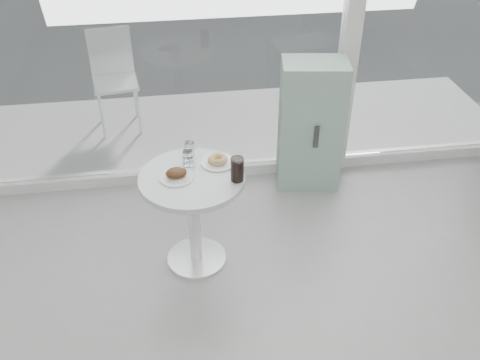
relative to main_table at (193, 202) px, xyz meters
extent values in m
cube|color=white|center=(0.50, 1.10, -0.50)|extent=(5.00, 0.12, 0.10)
cube|color=white|center=(1.40, 1.10, 0.95)|extent=(0.14, 0.14, 3.00)
cube|color=white|center=(-0.27, 1.10, 0.85)|extent=(3.21, 0.02, 2.60)
cube|color=white|center=(2.17, 1.10, 0.85)|extent=(1.41, 0.02, 2.60)
cylinder|color=white|center=(0.00, 0.00, -0.54)|extent=(0.44, 0.44, 0.03)
cylinder|color=white|center=(0.00, 0.00, -0.18)|extent=(0.09, 0.09, 0.70)
cylinder|color=white|center=(0.00, 0.00, 0.20)|extent=(0.72, 0.72, 0.04)
cube|color=beige|center=(0.50, 1.90, -0.53)|extent=(5.60, 1.60, 0.05)
cube|color=#82A694|center=(1.06, 0.88, 0.02)|extent=(0.58, 0.43, 1.15)
cube|color=#333333|center=(1.06, 0.69, 0.02)|extent=(0.04, 0.03, 0.20)
cylinder|color=white|center=(-0.78, 1.85, -0.26)|extent=(0.03, 0.03, 0.48)
cylinder|color=white|center=(-0.42, 1.89, -0.26)|extent=(0.03, 0.03, 0.48)
cylinder|color=white|center=(-0.82, 2.20, -0.26)|extent=(0.03, 0.03, 0.48)
cylinder|color=white|center=(-0.47, 2.25, -0.26)|extent=(0.03, 0.03, 0.48)
cube|color=white|center=(-0.62, 2.05, -0.01)|extent=(0.48, 0.48, 0.03)
cube|color=white|center=(-0.65, 2.25, 0.24)|extent=(0.42, 0.08, 0.48)
cylinder|color=white|center=(-0.10, 0.00, 0.23)|extent=(0.23, 0.23, 0.01)
cube|color=white|center=(-0.08, -0.01, 0.24)|extent=(0.12, 0.11, 0.00)
ellipsoid|color=#341E0E|center=(-0.10, 0.00, 0.26)|extent=(0.14, 0.11, 0.06)
ellipsoid|color=#341E0E|center=(-0.07, 0.02, 0.25)|extent=(0.07, 0.06, 0.04)
cylinder|color=white|center=(0.19, 0.13, 0.23)|extent=(0.24, 0.24, 0.01)
torus|color=tan|center=(0.19, 0.13, 0.25)|extent=(0.14, 0.14, 0.05)
cylinder|color=white|center=(-0.01, 0.14, 0.28)|extent=(0.07, 0.07, 0.11)
cylinder|color=white|center=(-0.01, 0.14, 0.25)|extent=(0.06, 0.06, 0.06)
cylinder|color=white|center=(0.01, 0.25, 0.27)|extent=(0.07, 0.07, 0.11)
cylinder|color=white|center=(0.01, 0.25, 0.25)|extent=(0.06, 0.06, 0.06)
cylinder|color=white|center=(0.30, -0.08, 0.30)|extent=(0.09, 0.09, 0.17)
cylinder|color=black|center=(0.30, -0.08, 0.30)|extent=(0.08, 0.08, 0.15)
camera|label=1|loc=(-0.10, -2.94, 2.28)|focal=40.00mm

